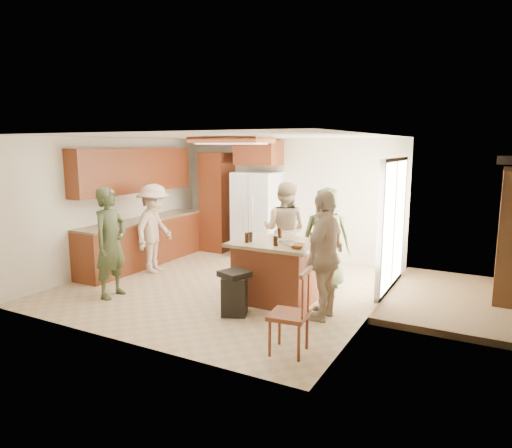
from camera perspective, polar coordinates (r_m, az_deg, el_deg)
The scene contains 12 objects.
person_front_left at distance 7.42m, azimuth -17.71°, elevation -2.25°, with size 0.63×0.46×1.73m, color #384126.
person_behind_left at distance 8.16m, azimuth 3.62°, elevation -0.75°, with size 0.84×0.52×1.72m, color tan.
person_behind_right at distance 7.70m, azimuth 8.79°, elevation -1.65°, with size 0.82×0.53×1.68m, color #374125.
person_side_right at distance 6.25m, azimuth 8.60°, elevation -3.94°, with size 1.03×0.53×1.76m, color tan.
person_counter at distance 8.67m, azimuth -12.61°, elevation -0.56°, with size 1.07×0.50×1.66m, color tan.
left_cabinetry at distance 9.27m, azimuth -14.31°, elevation 0.82°, with size 0.64×3.00×2.30m.
back_wall_units at distance 10.09m, azimuth -3.62°, elevation 4.25°, with size 1.80×0.60×2.45m.
refrigerator at distance 9.70m, azimuth 0.09°, elevation 1.18°, with size 0.90×0.76×1.80m.
kitchen_island at distance 6.95m, azimuth 2.53°, elevation -5.89°, with size 1.28×1.03×0.93m.
island_items at distance 6.66m, azimuth 3.58°, elevation -2.16°, with size 0.96×0.71×0.15m.
trash_bin at distance 6.46m, azimuth -2.69°, elevation -8.55°, with size 0.46×0.46×0.63m.
spindle_chair at distance 5.28m, azimuth 4.35°, elevation -11.30°, with size 0.47×0.47×0.99m.
Camera 1 is at (3.98, -6.33, 2.35)m, focal length 32.00 mm.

